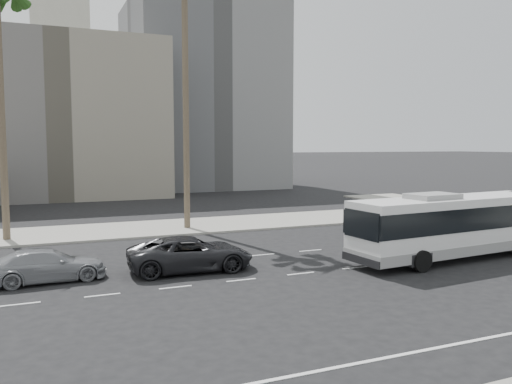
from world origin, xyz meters
TOP-DOWN VIEW (x-y plane):
  - ground at (0.00, 0.00)m, footprint 700.00×700.00m
  - sidewalk_north at (0.00, 15.50)m, footprint 120.00×7.00m
  - midrise_beige_west at (-12.00, 45.00)m, footprint 24.00×18.00m
  - midrise_gray_center at (8.00, 52.00)m, footprint 20.00×20.00m
  - civic_tower at (-2.00, 250.00)m, footprint 42.00×42.00m
  - highrise_right at (45.00, 230.00)m, footprint 26.00×26.00m
  - highrise_far at (70.00, 260.00)m, footprint 22.00×22.00m
  - city_bus at (5.93, -0.30)m, footprint 12.57×3.80m
  - car_a at (-7.59, 2.62)m, footprint 3.12×6.14m
  - car_b at (-13.99, 3.21)m, footprint 2.36×5.16m

SIDE VIEW (x-z plane):
  - ground at x=0.00m, z-range 0.00..0.00m
  - sidewalk_north at x=0.00m, z-range 0.00..0.15m
  - car_b at x=-13.99m, z-range 0.00..1.46m
  - car_a at x=-7.59m, z-range 0.00..1.66m
  - city_bus at x=5.93m, z-range 0.09..3.65m
  - midrise_beige_west at x=-12.00m, z-range 0.00..18.00m
  - midrise_gray_center at x=8.00m, z-range 0.00..26.00m
  - highrise_far at x=70.00m, z-range 0.00..60.00m
  - highrise_right at x=45.00m, z-range 0.00..70.00m
  - civic_tower at x=-2.00m, z-range -25.67..103.33m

